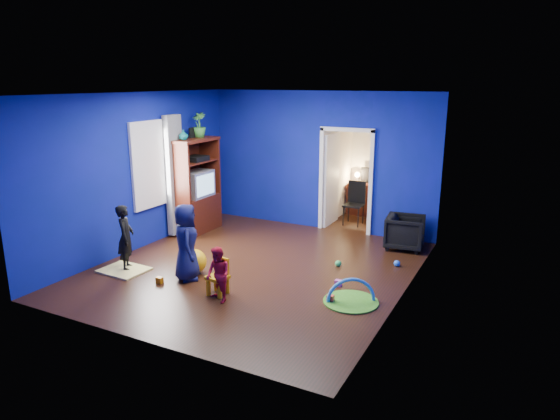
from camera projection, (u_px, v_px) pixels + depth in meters
The scene contains 33 objects.
floor at pixel (255, 268), 8.49m from camera, with size 5.00×5.50×0.01m, color black.
ceiling at pixel (253, 94), 7.76m from camera, with size 5.00×5.50×0.01m, color white.
wall_back at pixel (320, 161), 10.49m from camera, with size 5.00×0.02×2.90m, color navy.
wall_front at pixel (135, 228), 5.76m from camera, with size 5.00×0.02×2.90m, color navy.
wall_left at pixel (137, 172), 9.23m from camera, with size 0.02×5.50×2.90m, color navy.
wall_right at pixel (408, 201), 7.02m from camera, with size 0.02×5.50×2.90m, color navy.
alcove at pixel (360, 167), 11.03m from camera, with size 1.00×1.75×2.50m, color silver, non-canonical shape.
armchair at pixel (405, 232), 9.41m from camera, with size 0.69×0.70×0.64m, color black.
child_black at pixel (126, 238), 8.32m from camera, with size 0.41×0.27×1.12m, color black.
child_navy at pixel (186, 242), 7.88m from camera, with size 0.61×0.39×1.24m, color #10193B.
toddler_red at pixel (218, 275), 7.12m from camera, with size 0.40×0.31×0.82m, color red.
vase at pixel (183, 135), 9.84m from camera, with size 0.19×0.19×0.20m, color #0C5E61.
potted_plant at pixel (199, 125), 10.24m from camera, with size 0.28×0.28×0.51m, color #35822F.
tv_armoire at pixel (195, 186), 10.37m from camera, with size 0.58×1.14×1.96m, color #3C160A.
crt_tv at pixel (196, 184), 10.34m from camera, with size 0.46×0.70×0.54m, color silver.
yellow_blanket at pixel (124, 270), 8.37m from camera, with size 0.75×0.60×0.03m, color #F2E07A.
hopper_ball at pixel (194, 261), 8.23m from camera, with size 0.41×0.41×0.41m, color yellow.
kid_chair at pixel (217, 279), 7.40m from camera, with size 0.28×0.28×0.50m, color yellow.
play_mat at pixel (351, 302), 7.19m from camera, with size 0.80×0.80×0.02m, color green.
toy_arch at pixel (351, 301), 7.19m from camera, with size 0.72×0.72×0.05m, color #3F8CD8.
window_left at pixel (150, 164), 9.50m from camera, with size 0.03×0.95×1.55m, color white.
curtain at pixel (174, 176), 10.00m from camera, with size 0.14×0.42×2.40m, color slate.
doorway at pixel (346, 182), 10.33m from camera, with size 1.16×0.10×2.10m, color white.
study_desk at pixel (367, 199), 11.80m from camera, with size 0.88×0.44×0.75m, color #3D140A.
desk_monitor at pixel (370, 174), 11.75m from camera, with size 0.40×0.05×0.32m, color black.
desk_lamp at pixel (357, 175), 11.83m from camera, with size 0.14×0.14×0.14m, color #FFD88C.
folding_chair at pixel (354, 204), 10.95m from camera, with size 0.40×0.40×0.92m, color black.
book_shelf at pixel (371, 129), 11.47m from camera, with size 0.88×0.24×0.04m, color white.
toy_0 at pixel (330, 298), 7.20m from camera, with size 0.10×0.08×0.10m, color #F53828.
toy_1 at pixel (397, 263), 8.57m from camera, with size 0.11×0.11×0.11m, color blue.
toy_2 at pixel (159, 280), 7.85m from camera, with size 0.10×0.08×0.10m, color orange.
toy_3 at pixel (338, 263), 8.57m from camera, with size 0.11×0.11×0.11m, color green.
toy_4 at pixel (338, 283), 7.74m from camera, with size 0.10×0.08×0.10m, color #C94BA3.
Camera 1 is at (4.02, -6.89, 3.11)m, focal length 32.00 mm.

